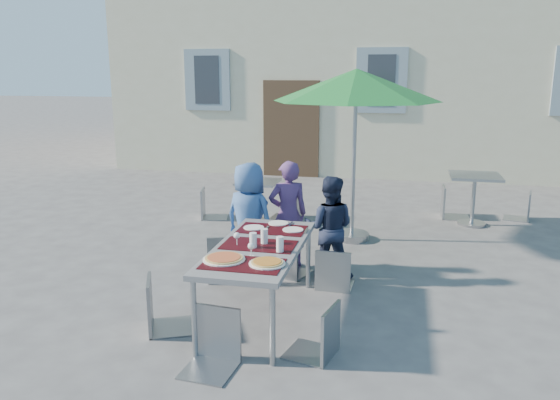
% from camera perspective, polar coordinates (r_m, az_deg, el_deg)
% --- Properties ---
extents(ground, '(90.00, 90.00, 0.00)m').
position_cam_1_polar(ground, '(5.43, 6.22, -12.83)').
color(ground, '#48484A').
rests_on(ground, ground).
extents(dining_table, '(0.80, 1.85, 0.76)m').
position_cam_1_polar(dining_table, '(5.30, -2.22, -5.29)').
color(dining_table, '#4B4C51').
rests_on(dining_table, ground).
extents(pizza_near_left, '(0.38, 0.38, 0.03)m').
position_cam_1_polar(pizza_near_left, '(4.88, -5.88, -6.09)').
color(pizza_near_left, white).
rests_on(pizza_near_left, dining_table).
extents(pizza_near_right, '(0.32, 0.32, 0.03)m').
position_cam_1_polar(pizza_near_right, '(4.76, -1.35, -6.56)').
color(pizza_near_right, white).
rests_on(pizza_near_right, dining_table).
extents(glassware, '(0.51, 0.46, 0.15)m').
position_cam_1_polar(glassware, '(5.16, -1.97, -4.26)').
color(glassware, silver).
rests_on(glassware, dining_table).
extents(place_settings, '(0.68, 0.45, 0.01)m').
position_cam_1_polar(place_settings, '(5.86, -0.49, -2.81)').
color(place_settings, white).
rests_on(place_settings, dining_table).
extents(child_0, '(0.76, 0.62, 1.35)m').
position_cam_1_polar(child_0, '(6.55, -3.25, -1.89)').
color(child_0, '#355993').
rests_on(child_0, ground).
extents(child_1, '(0.58, 0.49, 1.34)m').
position_cam_1_polar(child_1, '(6.72, 0.84, -1.51)').
color(child_1, '#503266').
rests_on(child_1, ground).
extents(child_2, '(0.60, 0.36, 1.23)m').
position_cam_1_polar(child_2, '(6.37, 5.16, -2.92)').
color(child_2, '#192037').
rests_on(child_2, ground).
extents(chair_0, '(0.61, 0.61, 1.06)m').
position_cam_1_polar(chair_0, '(6.30, -5.58, -3.00)').
color(chair_0, gray).
rests_on(chair_0, ground).
extents(chair_1, '(0.53, 0.53, 0.94)m').
position_cam_1_polar(chair_1, '(6.41, 0.67, -3.33)').
color(chair_1, gray).
rests_on(chair_1, ground).
extents(chair_2, '(0.41, 0.42, 0.89)m').
position_cam_1_polar(chair_2, '(6.07, 5.73, -4.66)').
color(chair_2, '#90989B').
rests_on(chair_2, ground).
extents(chair_3, '(0.57, 0.57, 0.97)m').
position_cam_1_polar(chair_3, '(5.22, -12.50, -7.41)').
color(chair_3, slate).
rests_on(chair_3, ground).
extents(chair_4, '(0.48, 0.47, 0.89)m').
position_cam_1_polar(chair_4, '(4.66, 4.29, -10.40)').
color(chair_4, '#8E9499').
rests_on(chair_4, ground).
extents(chair_5, '(0.44, 0.45, 0.92)m').
position_cam_1_polar(chair_5, '(4.53, -7.10, -10.82)').
color(chair_5, gray).
rests_on(chair_5, ground).
extents(patio_umbrella, '(2.33, 2.33, 2.43)m').
position_cam_1_polar(patio_umbrella, '(7.69, 7.97, 11.63)').
color(patio_umbrella, '#9C9EA3').
rests_on(patio_umbrella, ground).
extents(cafe_table_0, '(0.64, 0.64, 0.69)m').
position_cam_1_polar(cafe_table_0, '(8.76, -2.31, 0.48)').
color(cafe_table_0, '#9C9EA3').
rests_on(cafe_table_0, ground).
extents(bg_chair_l_0, '(0.50, 0.50, 0.93)m').
position_cam_1_polar(bg_chair_l_0, '(9.09, -7.50, 1.46)').
color(bg_chair_l_0, '#93979E').
rests_on(bg_chair_l_0, ground).
extents(bg_chair_r_0, '(0.48, 0.48, 1.00)m').
position_cam_1_polar(bg_chair_r_0, '(8.97, 1.19, 1.72)').
color(bg_chair_r_0, gray).
rests_on(bg_chair_r_0, ground).
extents(cafe_table_1, '(0.76, 0.76, 0.82)m').
position_cam_1_polar(cafe_table_1, '(9.10, 19.63, 1.08)').
color(cafe_table_1, '#9C9EA3').
rests_on(cafe_table_1, ground).
extents(bg_chair_l_1, '(0.46, 0.46, 1.01)m').
position_cam_1_polar(bg_chair_l_1, '(9.47, 17.44, 1.75)').
color(bg_chair_l_1, gray).
rests_on(bg_chair_l_1, ground).
extents(bg_chair_r_1, '(0.47, 0.46, 0.88)m').
position_cam_1_polar(bg_chair_r_1, '(9.77, 24.20, 1.03)').
color(bg_chair_r_1, gray).
rests_on(bg_chair_r_1, ground).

